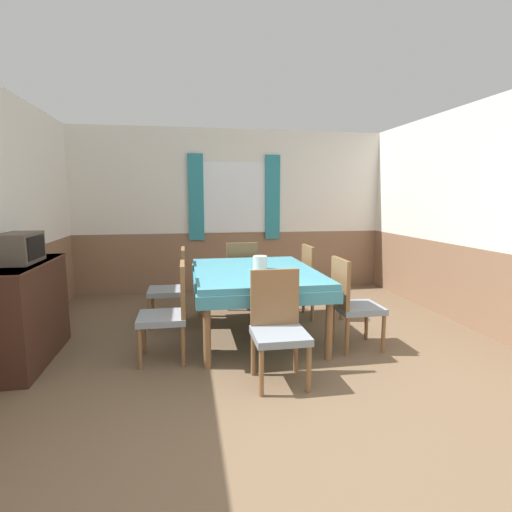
% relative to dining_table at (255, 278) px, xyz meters
% --- Properties ---
extents(ground_plane, '(16.00, 16.00, 0.00)m').
position_rel_dining_table_xyz_m(ground_plane, '(0.03, -2.31, -0.64)').
color(ground_plane, brown).
extents(wall_back, '(5.40, 0.10, 2.60)m').
position_rel_dining_table_xyz_m(wall_back, '(0.03, 2.27, 0.67)').
color(wall_back, white).
rests_on(wall_back, ground_plane).
extents(wall_left, '(0.05, 4.96, 2.60)m').
position_rel_dining_table_xyz_m(wall_left, '(-2.50, -0.03, 0.66)').
color(wall_left, white).
rests_on(wall_left, ground_plane).
extents(wall_right, '(0.05, 4.96, 2.60)m').
position_rel_dining_table_xyz_m(wall_right, '(2.55, -0.03, 0.66)').
color(wall_right, white).
rests_on(wall_right, ground_plane).
extents(dining_table, '(1.33, 1.79, 0.74)m').
position_rel_dining_table_xyz_m(dining_table, '(0.00, 0.00, 0.00)').
color(dining_table, teal).
rests_on(dining_table, ground_plane).
extents(chair_head_window, '(0.44, 0.44, 0.92)m').
position_rel_dining_table_xyz_m(chair_head_window, '(0.00, 1.13, -0.16)').
color(chair_head_window, brown).
rests_on(chair_head_window, ground_plane).
extents(chair_left_far, '(0.44, 0.44, 0.92)m').
position_rel_dining_table_xyz_m(chair_left_far, '(-0.90, 0.54, -0.16)').
color(chair_left_far, brown).
rests_on(chair_left_far, ground_plane).
extents(chair_right_near, '(0.44, 0.44, 0.92)m').
position_rel_dining_table_xyz_m(chair_right_near, '(0.90, -0.54, -0.16)').
color(chair_right_near, brown).
rests_on(chair_right_near, ground_plane).
extents(chair_head_near, '(0.44, 0.44, 0.92)m').
position_rel_dining_table_xyz_m(chair_head_near, '(0.00, -1.13, -0.16)').
color(chair_head_near, brown).
rests_on(chair_head_near, ground_plane).
extents(chair_right_far, '(0.44, 0.44, 0.92)m').
position_rel_dining_table_xyz_m(chair_right_far, '(0.90, 0.54, -0.16)').
color(chair_right_far, brown).
rests_on(chair_right_far, ground_plane).
extents(chair_left_near, '(0.44, 0.44, 0.92)m').
position_rel_dining_table_xyz_m(chair_left_near, '(-0.90, -0.54, -0.16)').
color(chair_left_near, brown).
rests_on(chair_left_near, ground_plane).
extents(sideboard, '(0.46, 1.23, 0.94)m').
position_rel_dining_table_xyz_m(sideboard, '(-2.23, -0.35, -0.16)').
color(sideboard, '#3D2319').
rests_on(sideboard, ground_plane).
extents(tv, '(0.29, 0.50, 0.27)m').
position_rel_dining_table_xyz_m(tv, '(-2.22, -0.35, 0.43)').
color(tv, '#51473D').
rests_on(tv, sideboard).
extents(vase, '(0.16, 0.16, 0.15)m').
position_rel_dining_table_xyz_m(vase, '(0.06, 0.01, 0.17)').
color(vase, silver).
rests_on(vase, dining_table).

